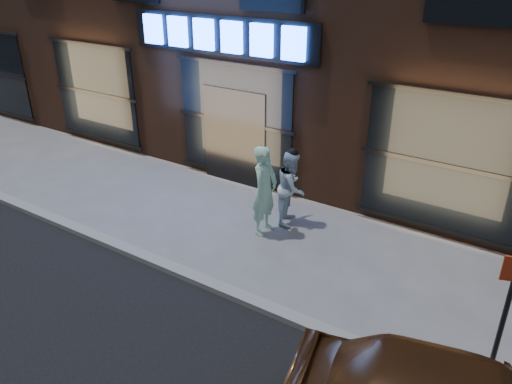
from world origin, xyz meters
TOP-DOWN VIEW (x-y plane):
  - ground at (0.00, 0.00)m, footprint 90.00×90.00m
  - curb at (0.00, 0.00)m, footprint 60.00×0.25m
  - man_bowtie at (1.97, 2.17)m, footprint 0.48×0.71m
  - man_cap at (2.21, 2.87)m, footprint 0.81×0.93m
  - sign_post at (6.73, 0.24)m, footprint 0.33×0.13m

SIDE VIEW (x-z plane):
  - ground at x=0.00m, z-range 0.00..0.00m
  - curb at x=0.00m, z-range 0.00..0.12m
  - man_cap at x=2.21m, z-range 0.00..1.63m
  - man_bowtie at x=1.97m, z-range 0.00..1.91m
  - sign_post at x=6.73m, z-range 0.22..2.35m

